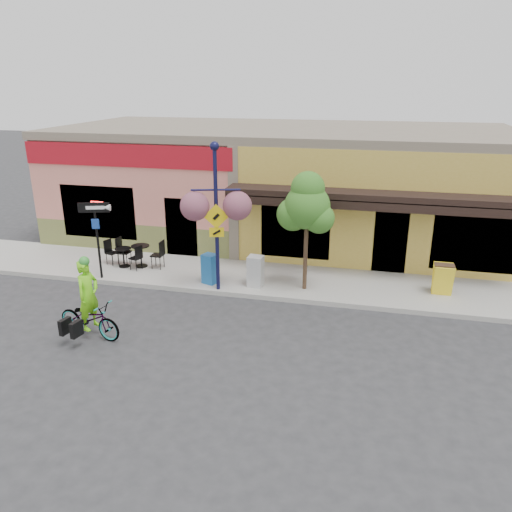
{
  "coord_description": "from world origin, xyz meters",
  "views": [
    {
      "loc": [
        3.66,
        -12.99,
        6.32
      ],
      "look_at": [
        0.49,
        0.5,
        1.4
      ],
      "focal_mm": 35.0,
      "sensor_mm": 36.0,
      "label": 1
    }
  ],
  "objects_px": {
    "one_way_sign": "(98,241)",
    "cyclist_rider": "(89,304)",
    "lamp_post": "(216,219)",
    "newspaper_box_blue": "(210,269)",
    "newspaper_box_grey": "(256,271)",
    "bicycle": "(89,319)",
    "building": "(283,182)",
    "street_tree": "(306,231)"
  },
  "relations": [
    {
      "from": "newspaper_box_blue",
      "to": "street_tree",
      "type": "xyz_separation_m",
      "value": [
        3.01,
        0.23,
        1.38
      ]
    },
    {
      "from": "cyclist_rider",
      "to": "newspaper_box_blue",
      "type": "xyz_separation_m",
      "value": [
        1.96,
        3.81,
        -0.29
      ]
    },
    {
      "from": "bicycle",
      "to": "street_tree",
      "type": "xyz_separation_m",
      "value": [
        5.02,
        4.04,
        1.51
      ]
    },
    {
      "from": "one_way_sign",
      "to": "street_tree",
      "type": "bearing_deg",
      "value": -11.54
    },
    {
      "from": "building",
      "to": "newspaper_box_blue",
      "type": "xyz_separation_m",
      "value": [
        -1.16,
        -6.4,
        -1.62
      ]
    },
    {
      "from": "newspaper_box_blue",
      "to": "cyclist_rider",
      "type": "bearing_deg",
      "value": -98.05
    },
    {
      "from": "bicycle",
      "to": "one_way_sign",
      "type": "height_order",
      "value": "one_way_sign"
    },
    {
      "from": "newspaper_box_grey",
      "to": "cyclist_rider",
      "type": "bearing_deg",
      "value": -127.11
    },
    {
      "from": "cyclist_rider",
      "to": "lamp_post",
      "type": "xyz_separation_m",
      "value": [
        2.36,
        3.38,
        1.49
      ]
    },
    {
      "from": "lamp_post",
      "to": "newspaper_box_grey",
      "type": "relative_size",
      "value": 4.6
    },
    {
      "from": "building",
      "to": "lamp_post",
      "type": "xyz_separation_m",
      "value": [
        -0.76,
        -6.83,
        0.17
      ]
    },
    {
      "from": "cyclist_rider",
      "to": "street_tree",
      "type": "bearing_deg",
      "value": -39.91
    },
    {
      "from": "one_way_sign",
      "to": "cyclist_rider",
      "type": "bearing_deg",
      "value": -80.97
    },
    {
      "from": "bicycle",
      "to": "street_tree",
      "type": "bearing_deg",
      "value": -40.19
    },
    {
      "from": "one_way_sign",
      "to": "newspaper_box_grey",
      "type": "bearing_deg",
      "value": -11.46
    },
    {
      "from": "lamp_post",
      "to": "one_way_sign",
      "type": "distance_m",
      "value": 4.15
    },
    {
      "from": "one_way_sign",
      "to": "street_tree",
      "type": "distance_m",
      "value": 6.69
    },
    {
      "from": "street_tree",
      "to": "lamp_post",
      "type": "bearing_deg",
      "value": -165.95
    },
    {
      "from": "lamp_post",
      "to": "newspaper_box_blue",
      "type": "xyz_separation_m",
      "value": [
        -0.4,
        0.43,
        -1.79
      ]
    },
    {
      "from": "building",
      "to": "bicycle",
      "type": "height_order",
      "value": "building"
    },
    {
      "from": "bicycle",
      "to": "newspaper_box_grey",
      "type": "distance_m",
      "value": 5.23
    },
    {
      "from": "cyclist_rider",
      "to": "street_tree",
      "type": "relative_size",
      "value": 0.5
    },
    {
      "from": "bicycle",
      "to": "cyclist_rider",
      "type": "relative_size",
      "value": 1.02
    },
    {
      "from": "lamp_post",
      "to": "newspaper_box_grey",
      "type": "distance_m",
      "value": 2.14
    },
    {
      "from": "one_way_sign",
      "to": "bicycle",
      "type": "bearing_deg",
      "value": -81.66
    },
    {
      "from": "one_way_sign",
      "to": "lamp_post",
      "type": "bearing_deg",
      "value": -17.3
    },
    {
      "from": "newspaper_box_grey",
      "to": "bicycle",
      "type": "bearing_deg",
      "value": -127.52
    },
    {
      "from": "lamp_post",
      "to": "newspaper_box_blue",
      "type": "bearing_deg",
      "value": 117.37
    },
    {
      "from": "bicycle",
      "to": "one_way_sign",
      "type": "xyz_separation_m",
      "value": [
        -1.61,
        3.41,
        0.93
      ]
    },
    {
      "from": "bicycle",
      "to": "newspaper_box_blue",
      "type": "distance_m",
      "value": 4.31
    },
    {
      "from": "lamp_post",
      "to": "one_way_sign",
      "type": "bearing_deg",
      "value": 163.67
    },
    {
      "from": "newspaper_box_blue",
      "to": "bicycle",
      "type": "bearing_deg",
      "value": -98.64
    },
    {
      "from": "newspaper_box_blue",
      "to": "lamp_post",
      "type": "bearing_deg",
      "value": -27.47
    },
    {
      "from": "building",
      "to": "newspaper_box_grey",
      "type": "height_order",
      "value": "building"
    },
    {
      "from": "one_way_sign",
      "to": "newspaper_box_grey",
      "type": "relative_size",
      "value": 2.58
    },
    {
      "from": "newspaper_box_grey",
      "to": "building",
      "type": "bearing_deg",
      "value": 97.1
    },
    {
      "from": "building",
      "to": "newspaper_box_blue",
      "type": "bearing_deg",
      "value": -100.31
    },
    {
      "from": "building",
      "to": "cyclist_rider",
      "type": "bearing_deg",
      "value": -107.01
    },
    {
      "from": "bicycle",
      "to": "newspaper_box_blue",
      "type": "xyz_separation_m",
      "value": [
        2.01,
        3.81,
        0.13
      ]
    },
    {
      "from": "newspaper_box_grey",
      "to": "lamp_post",
      "type": "bearing_deg",
      "value": -150.07
    },
    {
      "from": "building",
      "to": "newspaper_box_blue",
      "type": "distance_m",
      "value": 6.7
    },
    {
      "from": "bicycle",
      "to": "newspaper_box_blue",
      "type": "bearing_deg",
      "value": -16.79
    }
  ]
}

